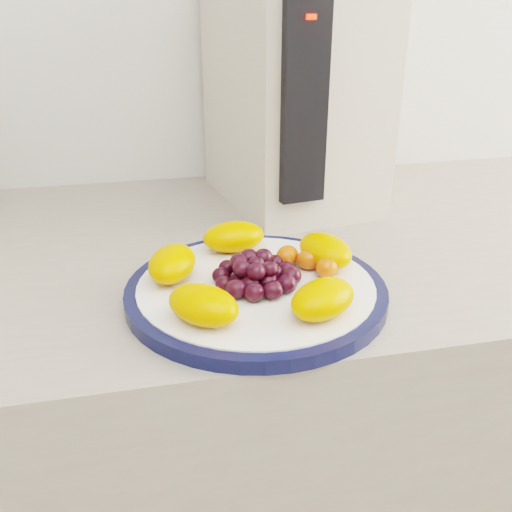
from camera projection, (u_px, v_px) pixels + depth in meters
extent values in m
cube|color=gray|center=(208.00, 490.00, 0.95)|extent=(3.50, 0.60, 0.90)
cube|color=#9F6850|center=(208.00, 503.00, 0.96)|extent=(3.48, 0.58, 0.84)
cylinder|color=#0C1238|center=(256.00, 291.00, 0.62)|extent=(0.28, 0.28, 0.01)
cylinder|color=white|center=(256.00, 291.00, 0.62)|extent=(0.26, 0.26, 0.02)
cube|color=beige|center=(292.00, 88.00, 0.86)|extent=(0.24, 0.31, 0.35)
cube|color=black|center=(304.00, 102.00, 0.71)|extent=(0.06, 0.03, 0.26)
cube|color=#FF0C05|center=(311.00, 17.00, 0.66)|extent=(0.01, 0.01, 0.01)
ellipsoid|color=#FF8700|center=(325.00, 251.00, 0.65)|extent=(0.07, 0.09, 0.04)
ellipsoid|color=#FF8700|center=(234.00, 237.00, 0.69)|extent=(0.08, 0.05, 0.04)
ellipsoid|color=#FF8700|center=(172.00, 263.00, 0.62)|extent=(0.07, 0.09, 0.04)
ellipsoid|color=#FF8700|center=(203.00, 305.00, 0.54)|extent=(0.09, 0.09, 0.04)
ellipsoid|color=#FF8700|center=(323.00, 299.00, 0.55)|extent=(0.09, 0.08, 0.04)
ellipsoid|color=black|center=(256.00, 276.00, 0.61)|extent=(0.02, 0.02, 0.02)
ellipsoid|color=black|center=(274.00, 274.00, 0.62)|extent=(0.02, 0.02, 0.02)
ellipsoid|color=black|center=(261.00, 268.00, 0.63)|extent=(0.02, 0.02, 0.02)
ellipsoid|color=black|center=(244.00, 269.00, 0.63)|extent=(0.02, 0.02, 0.02)
ellipsoid|color=black|center=(238.00, 278.00, 0.61)|extent=(0.02, 0.02, 0.02)
ellipsoid|color=black|center=(250.00, 284.00, 0.60)|extent=(0.02, 0.02, 0.02)
ellipsoid|color=black|center=(268.00, 282.00, 0.60)|extent=(0.02, 0.02, 0.02)
ellipsoid|color=black|center=(286.00, 269.00, 0.63)|extent=(0.02, 0.02, 0.02)
ellipsoid|color=black|center=(274.00, 263.00, 0.64)|extent=(0.02, 0.02, 0.02)
ellipsoid|color=black|center=(257.00, 261.00, 0.65)|extent=(0.02, 0.02, 0.02)
ellipsoid|color=black|center=(240.00, 262.00, 0.64)|extent=(0.02, 0.02, 0.02)
ellipsoid|color=black|center=(227.00, 268.00, 0.63)|extent=(0.02, 0.02, 0.02)
ellipsoid|color=black|center=(221.00, 276.00, 0.62)|extent=(0.02, 0.02, 0.02)
ellipsoid|color=black|center=(224.00, 284.00, 0.60)|extent=(0.02, 0.02, 0.02)
ellipsoid|color=black|center=(236.00, 289.00, 0.58)|extent=(0.02, 0.02, 0.02)
ellipsoid|color=black|center=(254.00, 292.00, 0.58)|extent=(0.02, 0.02, 0.02)
ellipsoid|color=black|center=(273.00, 290.00, 0.58)|extent=(0.02, 0.02, 0.02)
ellipsoid|color=black|center=(287.00, 284.00, 0.59)|extent=(0.02, 0.02, 0.02)
ellipsoid|color=black|center=(291.00, 276.00, 0.61)|extent=(0.02, 0.02, 0.02)
ellipsoid|color=black|center=(256.00, 264.00, 0.61)|extent=(0.02, 0.02, 0.02)
ellipsoid|color=black|center=(263.00, 257.00, 0.62)|extent=(0.02, 0.02, 0.02)
ellipsoid|color=black|center=(249.00, 257.00, 0.62)|extent=(0.02, 0.02, 0.02)
ellipsoid|color=black|center=(239.00, 262.00, 0.61)|extent=(0.02, 0.02, 0.02)
ellipsoid|color=black|center=(242.00, 269.00, 0.60)|extent=(0.02, 0.02, 0.02)
ellipsoid|color=black|center=(256.00, 272.00, 0.59)|extent=(0.02, 0.02, 0.02)
ellipsoid|color=black|center=(270.00, 269.00, 0.60)|extent=(0.02, 0.02, 0.02)
ellipsoid|color=#E84C0E|center=(309.00, 259.00, 0.65)|extent=(0.03, 0.03, 0.02)
ellipsoid|color=#E84C0E|center=(331.00, 255.00, 0.66)|extent=(0.04, 0.03, 0.02)
ellipsoid|color=#E84C0E|center=(327.00, 267.00, 0.63)|extent=(0.04, 0.04, 0.02)
ellipsoid|color=#E84C0E|center=(287.00, 256.00, 0.66)|extent=(0.04, 0.04, 0.02)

